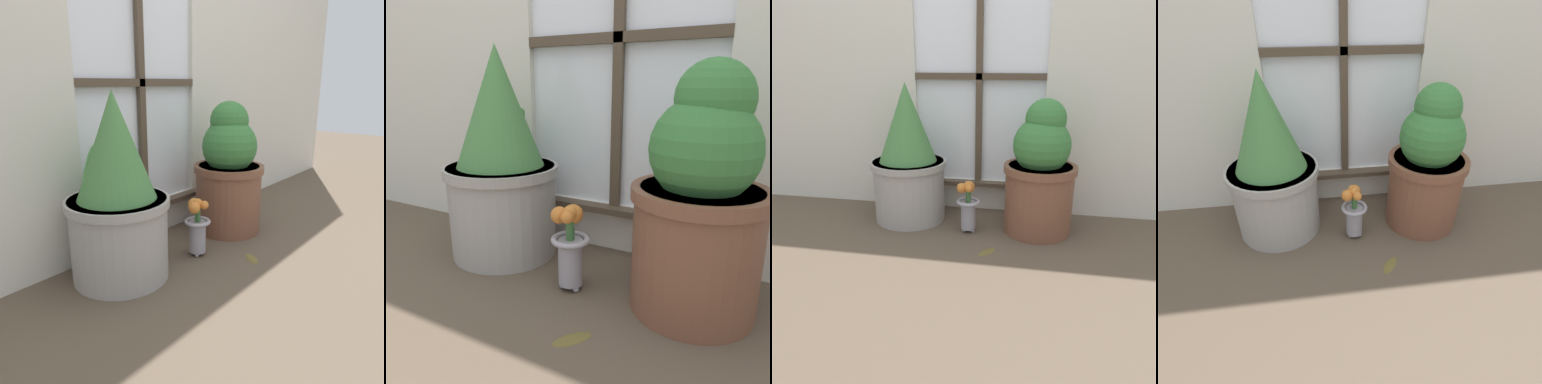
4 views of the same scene
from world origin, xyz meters
TOP-DOWN VIEW (x-y plane):
  - ground_plane at (0.00, 0.00)m, footprint 10.00×10.00m
  - potted_plant_left at (-0.36, 0.32)m, footprint 0.42×0.42m
  - potted_plant_right at (0.36, 0.27)m, footprint 0.38×0.38m
  - flower_vase at (-0.00, 0.19)m, footprint 0.12×0.12m
  - fallen_leaf at (0.13, -0.03)m, footprint 0.10×0.11m

SIDE VIEW (x-z plane):
  - ground_plane at x=0.00m, z-range 0.00..0.00m
  - fallen_leaf at x=0.13m, z-range 0.00..0.01m
  - flower_vase at x=0.00m, z-range 0.01..0.30m
  - potted_plant_right at x=0.36m, z-range -0.03..0.67m
  - potted_plant_left at x=-0.36m, z-range -0.04..0.73m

